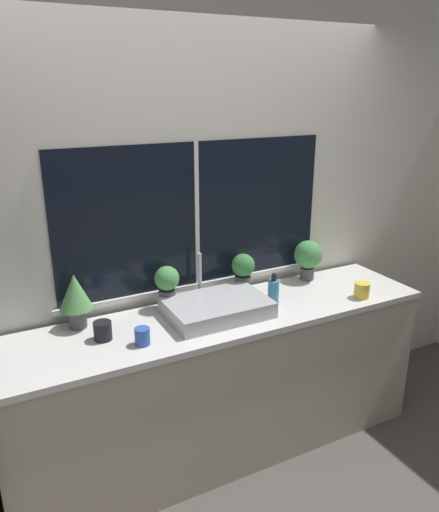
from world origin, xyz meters
name	(u,v)px	position (x,y,z in m)	size (l,w,h in m)	color
ground_plane	(244,477)	(0.00, 0.00, 0.00)	(14.00, 14.00, 0.00)	#4C4742
wall_back	(194,226)	(0.00, 0.64, 1.35)	(8.00, 0.09, 2.70)	silver
wall_right	(381,173)	(2.34, 1.50, 1.35)	(0.06, 7.00, 2.70)	silver
counter	(221,384)	(0.00, 0.28, 0.46)	(2.51, 0.59, 0.92)	#B2A893
sink	(217,307)	(-0.03, 0.29, 0.96)	(0.56, 0.44, 0.30)	#ADADB2
potted_plant_far_left	(75,295)	(-0.75, 0.50, 1.10)	(0.17, 0.17, 0.30)	#4C4C51
potted_plant_center_left	(167,284)	(-0.24, 0.50, 1.07)	(0.14, 0.14, 0.26)	#4C4C51
potted_plant_center_right	(243,271)	(0.26, 0.50, 1.06)	(0.14, 0.14, 0.25)	#4C4C51
potted_plant_far_right	(308,256)	(0.75, 0.50, 1.08)	(0.19, 0.19, 0.27)	#4C4C51
soap_bottle	(273,292)	(0.33, 0.26, 1.00)	(0.07, 0.07, 0.19)	teal
mug_black	(103,331)	(-0.67, 0.30, 0.97)	(0.09, 0.09, 0.10)	black
mug_yellow	(362,290)	(0.87, 0.10, 0.97)	(0.09, 0.09, 0.09)	gold
mug_blue	(142,336)	(-0.51, 0.16, 0.96)	(0.08, 0.08, 0.09)	#3351AD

